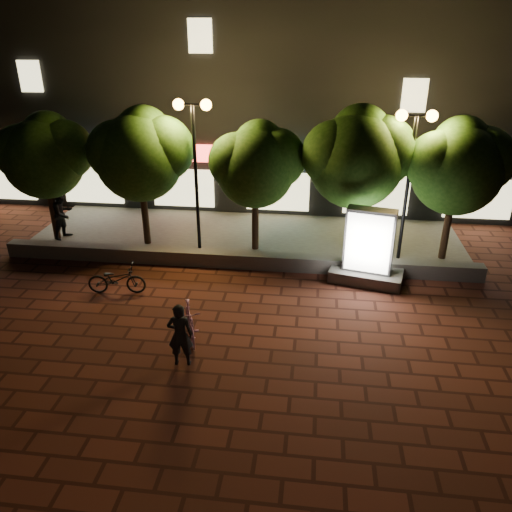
% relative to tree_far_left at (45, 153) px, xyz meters
% --- Properties ---
extents(ground, '(80.00, 80.00, 0.00)m').
position_rel_tree_far_left_xyz_m(ground, '(6.95, -5.46, -3.29)').
color(ground, '#56251B').
rests_on(ground, ground).
extents(retaining_wall, '(16.00, 0.45, 0.50)m').
position_rel_tree_far_left_xyz_m(retaining_wall, '(6.95, -1.46, -3.04)').
color(retaining_wall, slate).
rests_on(retaining_wall, ground).
extents(sidewalk, '(16.00, 5.00, 0.08)m').
position_rel_tree_far_left_xyz_m(sidewalk, '(6.95, 1.04, -3.25)').
color(sidewalk, slate).
rests_on(sidewalk, ground).
extents(building_block, '(28.00, 8.12, 11.30)m').
position_rel_tree_far_left_xyz_m(building_block, '(6.94, 7.53, 1.70)').
color(building_block, black).
rests_on(building_block, ground).
extents(tree_far_left, '(3.36, 2.80, 4.63)m').
position_rel_tree_far_left_xyz_m(tree_far_left, '(0.00, 0.00, 0.00)').
color(tree_far_left, '#332013').
rests_on(tree_far_left, sidewalk).
extents(tree_left, '(3.60, 3.00, 4.89)m').
position_rel_tree_far_left_xyz_m(tree_left, '(3.50, 0.00, 0.15)').
color(tree_left, '#332013').
rests_on(tree_left, sidewalk).
extents(tree_mid, '(3.24, 2.70, 4.50)m').
position_rel_tree_far_left_xyz_m(tree_mid, '(7.50, -0.00, -0.08)').
color(tree_mid, '#332013').
rests_on(tree_mid, sidewalk).
extents(tree_right, '(3.72, 3.10, 5.07)m').
position_rel_tree_far_left_xyz_m(tree_right, '(10.80, 0.00, 0.27)').
color(tree_right, '#332013').
rests_on(tree_right, sidewalk).
extents(tree_far_right, '(3.48, 2.90, 4.76)m').
position_rel_tree_far_left_xyz_m(tree_far_right, '(14.00, 0.00, 0.08)').
color(tree_far_right, '#332013').
rests_on(tree_far_right, sidewalk).
extents(street_lamp_left, '(1.26, 0.36, 5.18)m').
position_rel_tree_far_left_xyz_m(street_lamp_left, '(5.45, -0.26, 0.74)').
color(street_lamp_left, black).
rests_on(street_lamp_left, sidewalk).
extents(street_lamp_right, '(1.26, 0.36, 4.98)m').
position_rel_tree_far_left_xyz_m(street_lamp_right, '(12.45, -0.26, 0.60)').
color(street_lamp_right, black).
rests_on(street_lamp_right, sidewalk).
extents(ad_kiosk, '(2.42, 1.59, 2.41)m').
position_rel_tree_far_left_xyz_m(ad_kiosk, '(11.22, -1.96, -2.32)').
color(ad_kiosk, slate).
rests_on(ad_kiosk, ground).
extents(scooter_pink, '(1.01, 1.67, 0.97)m').
position_rel_tree_far_left_xyz_m(scooter_pink, '(6.46, -5.74, -2.81)').
color(scooter_pink, '#C07AB0').
rests_on(scooter_pink, ground).
extents(rider, '(0.64, 0.46, 1.64)m').
position_rel_tree_far_left_xyz_m(rider, '(6.51, -6.83, -2.47)').
color(rider, black).
rests_on(rider, ground).
extents(scooter_parked, '(1.80, 0.81, 0.92)m').
position_rel_tree_far_left_xyz_m(scooter_parked, '(3.69, -3.68, -2.83)').
color(scooter_parked, black).
rests_on(scooter_parked, ground).
extents(pedestrian, '(0.93, 1.08, 1.89)m').
position_rel_tree_far_left_xyz_m(pedestrian, '(0.24, 0.07, -2.27)').
color(pedestrian, black).
rests_on(pedestrian, sidewalk).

